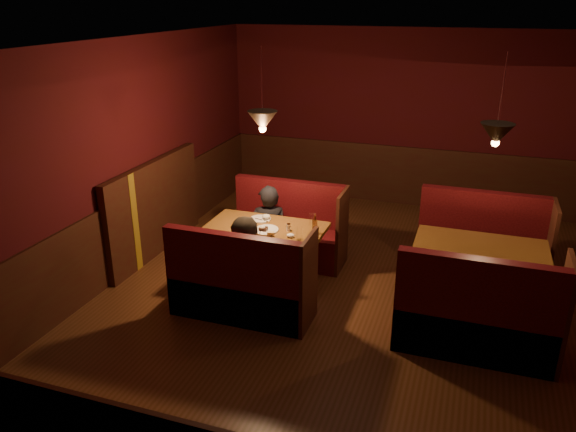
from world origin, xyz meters
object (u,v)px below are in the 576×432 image
(main_bench_near, at_px, (241,290))
(second_bench_far, at_px, (481,253))
(second_bench_near, at_px, (477,323))
(diner_b, at_px, (249,253))
(main_bench_far, at_px, (289,235))
(diner_a, at_px, (268,213))
(second_table, at_px, (479,265))
(main_table, at_px, (266,241))

(main_bench_near, height_order, second_bench_far, second_bench_far)
(second_bench_near, distance_m, diner_b, 2.44)
(diner_b, bearing_deg, second_bench_far, 12.78)
(second_bench_far, bearing_deg, main_bench_far, -175.39)
(diner_a, bearing_deg, main_bench_near, 77.34)
(second_table, relative_size, diner_b, 0.94)
(main_bench_far, xyz_separation_m, second_bench_near, (2.46, -1.49, 0.02))
(main_bench_near, distance_m, diner_a, 1.45)
(second_table, bearing_deg, diner_b, -160.07)
(main_bench_far, relative_size, second_table, 1.11)
(main_bench_far, height_order, second_bench_far, second_bench_far)
(main_bench_far, height_order, main_bench_near, same)
(second_bench_near, bearing_deg, main_bench_near, -177.16)
(diner_b, bearing_deg, diner_a, 78.85)
(second_bench_near, bearing_deg, diner_a, 154.61)
(main_bench_near, height_order, second_table, main_bench_near)
(second_table, distance_m, second_bench_far, 0.88)
(main_table, height_order, diner_a, diner_a)
(second_bench_far, height_order, diner_a, diner_a)
(main_table, bearing_deg, second_table, 3.70)
(second_bench_far, relative_size, diner_b, 1.04)
(main_bench_near, relative_size, diner_b, 1.04)
(second_bench_near, xyz_separation_m, diner_b, (-2.40, -0.01, 0.39))
(main_bench_near, relative_size, second_table, 1.11)
(main_bench_far, distance_m, second_bench_near, 2.88)
(main_table, distance_m, diner_b, 0.72)
(main_bench_far, relative_size, second_bench_far, 1.00)
(second_bench_near, relative_size, diner_a, 1.08)
(main_table, relative_size, second_bench_far, 0.91)
(second_table, distance_m, diner_b, 2.53)
(main_table, xyz_separation_m, second_bench_near, (2.48, -0.69, -0.23))
(diner_b, bearing_deg, main_table, 73.51)
(second_bench_near, height_order, diner_a, diner_a)
(main_table, height_order, second_table, main_table)
(main_table, height_order, main_bench_near, main_bench_near)
(main_bench_far, height_order, diner_b, diner_b)
(diner_b, bearing_deg, main_bench_near, -141.21)
(second_bench_far, bearing_deg, main_bench_near, -143.64)
(main_table, relative_size, main_bench_near, 0.91)
(second_bench_far, bearing_deg, main_table, -157.95)
(main_bench_far, xyz_separation_m, second_table, (2.43, -0.65, 0.25))
(main_table, bearing_deg, main_bench_near, -88.88)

